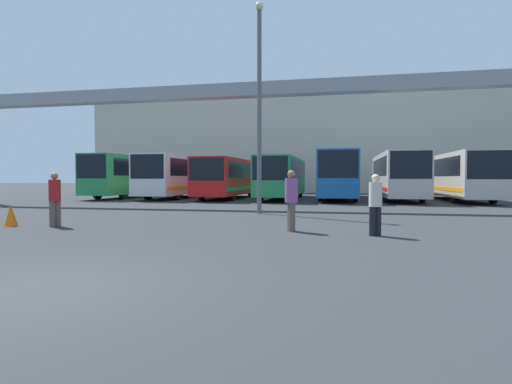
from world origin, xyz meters
The scene contains 15 objects.
ground_plane centered at (0.00, 0.00, 0.00)m, with size 200.00×200.00×0.00m, color #2D3033.
building_backdrop centered at (0.00, 43.35, 5.89)m, with size 47.88×12.00×11.77m.
overhead_gantry centered at (0.00, 15.82, 5.59)m, with size 34.16×0.80×6.53m.
bus_slot_0 centered at (-12.35, 24.78, 1.89)m, with size 2.46×10.49×3.29m.
bus_slot_1 centered at (-8.23, 24.89, 1.87)m, with size 2.62×10.72×3.25m.
bus_slot_2 centered at (-4.12, 24.63, 1.72)m, with size 2.58×10.19×2.98m.
bus_slot_3 centered at (0.00, 25.12, 1.75)m, with size 2.47×11.17×3.04m.
bus_slot_4 centered at (4.12, 25.71, 1.92)m, with size 2.61×12.34×3.34m.
bus_slot_5 centered at (8.23, 25.05, 1.87)m, with size 2.53×11.02×3.25m.
bus_slot_6 centered at (12.35, 25.46, 1.85)m, with size 2.54×11.85×3.21m.
pedestrian_mid_left centered at (5.17, 6.55, 0.90)m, with size 0.35×0.35×1.69m.
pedestrian_near_right centered at (2.81, 7.00, 0.96)m, with size 0.38×0.38×1.81m.
pedestrian_near_left centered at (-4.84, 6.57, 0.93)m, with size 0.37×0.37×1.76m.
traffic_cone centered at (-6.37, 6.39, 0.36)m, with size 0.42×0.42×0.73m.
lamp_post centered at (0.72, 12.63, 5.01)m, with size 0.36×0.36×9.28m.
Camera 1 is at (4.20, -4.74, 1.59)m, focal length 28.00 mm.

